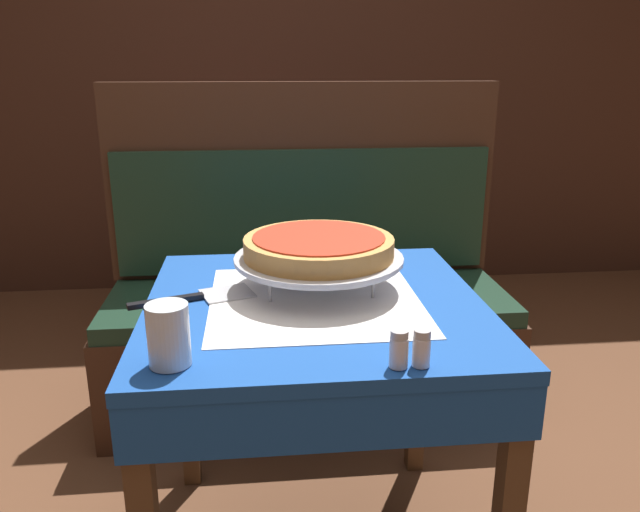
% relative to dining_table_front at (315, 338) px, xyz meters
% --- Properties ---
extents(dining_table_front, '(0.78, 0.78, 0.74)m').
position_rel_dining_table_front_xyz_m(dining_table_front, '(0.00, 0.00, 0.00)').
color(dining_table_front, '#194799').
rests_on(dining_table_front, ground_plane).
extents(dining_table_rear, '(0.70, 0.70, 0.74)m').
position_rel_dining_table_front_xyz_m(dining_table_rear, '(-0.15, 1.66, 0.00)').
color(dining_table_rear, red).
rests_on(dining_table_rear, ground_plane).
extents(booth_bench, '(1.48, 0.54, 1.20)m').
position_rel_dining_table_front_xyz_m(booth_bench, '(0.05, 0.82, -0.31)').
color(booth_bench, '#3D2316').
rests_on(booth_bench, ground_plane).
extents(back_wall_panel, '(6.00, 0.04, 2.40)m').
position_rel_dining_table_front_xyz_m(back_wall_panel, '(0.00, 2.21, 0.56)').
color(back_wall_panel, '#3D2319').
rests_on(back_wall_panel, ground_plane).
extents(pizza_pan_stand, '(0.41, 0.41, 0.08)m').
position_rel_dining_table_front_xyz_m(pizza_pan_stand, '(0.02, 0.07, 0.17)').
color(pizza_pan_stand, '#ADADB2').
rests_on(pizza_pan_stand, dining_table_front).
extents(deep_dish_pizza, '(0.36, 0.36, 0.05)m').
position_rel_dining_table_front_xyz_m(deep_dish_pizza, '(0.02, 0.07, 0.20)').
color(deep_dish_pizza, '#C68E47').
rests_on(deep_dish_pizza, pizza_pan_stand).
extents(pizza_server, '(0.29, 0.15, 0.01)m').
position_rel_dining_table_front_xyz_m(pizza_server, '(-0.27, 0.04, 0.10)').
color(pizza_server, '#BCBCC1').
rests_on(pizza_server, dining_table_front).
extents(water_glass_near, '(0.08, 0.08, 0.12)m').
position_rel_dining_table_front_xyz_m(water_glass_near, '(-0.29, -0.30, 0.15)').
color(water_glass_near, silver).
rests_on(water_glass_near, dining_table_front).
extents(salt_shaker, '(0.03, 0.03, 0.07)m').
position_rel_dining_table_front_xyz_m(salt_shaker, '(0.12, -0.35, 0.13)').
color(salt_shaker, silver).
rests_on(salt_shaker, dining_table_front).
extents(pepper_shaker, '(0.03, 0.03, 0.07)m').
position_rel_dining_table_front_xyz_m(pepper_shaker, '(0.16, -0.35, 0.13)').
color(pepper_shaker, silver).
rests_on(pepper_shaker, dining_table_front).
extents(condiment_caddy, '(0.11, 0.11, 0.14)m').
position_rel_dining_table_front_xyz_m(condiment_caddy, '(-0.06, 1.63, 0.14)').
color(condiment_caddy, black).
rests_on(condiment_caddy, dining_table_rear).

